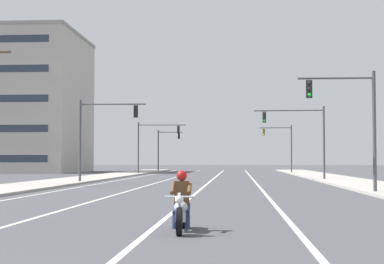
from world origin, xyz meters
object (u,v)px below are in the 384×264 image
object	(u,v)px
traffic_signal_mid_left	(152,139)
traffic_signal_far_right	(282,142)
traffic_signal_far_left	(165,144)
traffic_signal_near_right	(353,114)
motorcycle_with_rider	(181,207)
traffic_signal_mid_right	(303,131)
apartment_building_far_left_block	(6,103)
traffic_signal_near_left	(99,128)

from	to	relation	value
traffic_signal_mid_left	traffic_signal_far_right	size ratio (longest dim) A/B	1.00
traffic_signal_far_left	traffic_signal_near_right	bearing A→B (deg)	-74.75
motorcycle_with_rider	traffic_signal_mid_right	xyz separation A→B (m)	(6.88, 37.38, 3.57)
traffic_signal_mid_left	traffic_signal_far_left	bearing A→B (deg)	92.01
traffic_signal_near_right	apartment_building_far_left_block	xyz separation A→B (m)	(-37.98, 52.64, 5.57)
motorcycle_with_rider	traffic_signal_mid_right	distance (m)	38.18
traffic_signal_far_right	apartment_building_far_left_block	world-z (taller)	apartment_building_far_left_block
apartment_building_far_left_block	traffic_signal_mid_left	bearing A→B (deg)	-27.18
traffic_signal_near_right	apartment_building_far_left_block	distance (m)	65.15
traffic_signal_far_right	apartment_building_far_left_block	bearing A→B (deg)	173.88
traffic_signal_mid_right	traffic_signal_far_right	world-z (taller)	same
traffic_signal_near_right	traffic_signal_mid_right	xyz separation A→B (m)	(-0.30, 20.52, 0.12)
motorcycle_with_rider	traffic_signal_mid_right	size ratio (longest dim) A/B	0.35
traffic_signal_near_right	traffic_signal_mid_left	size ratio (longest dim) A/B	1.00
traffic_signal_near_left	motorcycle_with_rider	bearing A→B (deg)	-73.88
traffic_signal_near_left	traffic_signal_mid_right	distance (m)	17.12
traffic_signal_far_right	traffic_signal_mid_left	bearing A→B (deg)	-155.14
traffic_signal_mid_right	traffic_signal_far_left	bearing A→B (deg)	112.07
traffic_signal_near_right	traffic_signal_near_left	world-z (taller)	same
traffic_signal_near_left	traffic_signal_far_right	bearing A→B (deg)	65.25
motorcycle_with_rider	traffic_signal_far_left	size ratio (longest dim) A/B	0.35
traffic_signal_far_right	apartment_building_far_left_block	distance (m)	38.63
traffic_signal_near_right	traffic_signal_mid_left	world-z (taller)	same
traffic_signal_near_left	traffic_signal_mid_right	world-z (taller)	same
traffic_signal_near_right	traffic_signal_mid_left	bearing A→B (deg)	110.94
traffic_signal_near_right	traffic_signal_far_left	xyz separation A→B (m)	(-16.46, 60.36, -0.01)
traffic_signal_near_right	apartment_building_far_left_block	bearing A→B (deg)	125.82
motorcycle_with_rider	traffic_signal_far_right	bearing A→B (deg)	83.71
traffic_signal_near_left	traffic_signal_mid_right	xyz separation A→B (m)	(15.72, 6.78, 0.05)
motorcycle_with_rider	traffic_signal_near_left	bearing A→B (deg)	106.12
traffic_signal_near_right	traffic_signal_far_right	size ratio (longest dim) A/B	1.00
motorcycle_with_rider	traffic_signal_near_left	distance (m)	32.05
motorcycle_with_rider	apartment_building_far_left_block	bearing A→B (deg)	113.91
traffic_signal_mid_left	traffic_signal_far_right	xyz separation A→B (m)	(15.81, 7.33, -0.09)
motorcycle_with_rider	traffic_signal_near_left	size ratio (longest dim) A/B	0.35
traffic_signal_mid_left	apartment_building_far_left_block	bearing A→B (deg)	152.82
traffic_signal_mid_left	traffic_signal_far_left	size ratio (longest dim) A/B	1.00
traffic_signal_near_right	traffic_signal_far_left	distance (m)	62.56
traffic_signal_far_left	traffic_signal_mid_right	bearing A→B (deg)	-67.93
traffic_signal_near_right	traffic_signal_far_left	world-z (taller)	same
traffic_signal_mid_right	traffic_signal_mid_left	distance (m)	25.86
traffic_signal_mid_left	traffic_signal_far_right	world-z (taller)	same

